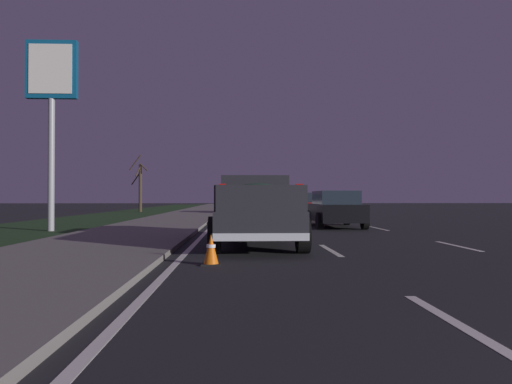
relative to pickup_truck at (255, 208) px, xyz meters
name	(u,v)px	position (x,y,z in m)	size (l,w,h in m)	color
ground	(303,218)	(15.66, -3.50, -0.98)	(144.00, 144.00, 0.00)	black
sidewalk_shoulder	(182,217)	(15.66, 3.95, -0.92)	(108.00, 4.00, 0.12)	slate
grass_verge	(99,218)	(15.66, 8.95, -0.98)	(108.00, 6.00, 0.01)	#1E3819
lane_markings	(251,216)	(18.38, -0.39, -0.98)	(108.00, 7.04, 0.01)	silver
pickup_truck	(255,208)	(0.00, 0.00, 0.00)	(5.44, 2.31, 1.87)	#232328
sedan_white	(247,204)	(22.33, -0.20, -0.20)	(4.41, 2.04, 1.54)	silver
sedan_black	(335,209)	(7.03, -3.63, -0.20)	(4.40, 2.02, 1.54)	black
sedan_red	(307,205)	(14.84, -3.63, -0.20)	(4.45, 2.10, 1.54)	maroon
gas_price_sign	(52,87)	(5.19, 7.52, 4.45)	(0.27, 1.90, 7.20)	#99999E
bare_tree_far	(140,185)	(27.71, 9.13, 1.35)	(1.86, 1.87, 5.04)	#423323
traffic_cone_near	(211,250)	(-3.56, 0.96, -0.70)	(0.36, 0.36, 0.58)	black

